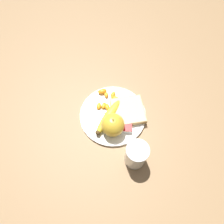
# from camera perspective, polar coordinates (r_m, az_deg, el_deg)

# --- Properties ---
(ground_plane) EXTENTS (3.00, 3.00, 0.00)m
(ground_plane) POSITION_cam_1_polar(r_m,az_deg,el_deg) (0.83, -0.00, -0.98)
(ground_plane) COLOR olive
(plate) EXTENTS (0.25, 0.25, 0.01)m
(plate) POSITION_cam_1_polar(r_m,az_deg,el_deg) (0.82, -0.00, -0.74)
(plate) COLOR white
(plate) RESTS_ON ground_plane
(juice_glass) EXTENTS (0.07, 0.07, 0.11)m
(juice_glass) POSITION_cam_1_polar(r_m,az_deg,el_deg) (0.72, 6.01, -11.15)
(juice_glass) COLOR silver
(juice_glass) RESTS_ON ground_plane
(apple) EXTENTS (0.08, 0.08, 0.09)m
(apple) POSITION_cam_1_polar(r_m,az_deg,el_deg) (0.75, -0.15, -3.39)
(apple) COLOR gold
(apple) RESTS_ON plate
(banana) EXTENTS (0.11, 0.15, 0.03)m
(banana) POSITION_cam_1_polar(r_m,az_deg,el_deg) (0.79, -1.24, -1.33)
(banana) COLOR yellow
(banana) RESTS_ON plate
(bread_slice) EXTENTS (0.14, 0.13, 0.02)m
(bread_slice) POSITION_cam_1_polar(r_m,az_deg,el_deg) (0.81, 3.90, 0.26)
(bread_slice) COLOR #AB8751
(bread_slice) RESTS_ON plate
(fork) EXTENTS (0.17, 0.03, 0.00)m
(fork) POSITION_cam_1_polar(r_m,az_deg,el_deg) (0.82, -0.41, 0.09)
(fork) COLOR silver
(fork) RESTS_ON plate
(jam_packet) EXTENTS (0.05, 0.04, 0.02)m
(jam_packet) POSITION_cam_1_polar(r_m,az_deg,el_deg) (0.78, 3.25, -4.03)
(jam_packet) COLOR silver
(jam_packet) RESTS_ON plate
(orange_segment_0) EXTENTS (0.03, 0.03, 0.02)m
(orange_segment_0) POSITION_cam_1_polar(r_m,az_deg,el_deg) (0.82, -1.50, 1.28)
(orange_segment_0) COLOR orange
(orange_segment_0) RESTS_ON plate
(orange_segment_1) EXTENTS (0.03, 0.03, 0.02)m
(orange_segment_1) POSITION_cam_1_polar(r_m,az_deg,el_deg) (0.82, -2.40, 1.64)
(orange_segment_1) COLOR orange
(orange_segment_1) RESTS_ON plate
(orange_segment_2) EXTENTS (0.03, 0.03, 0.01)m
(orange_segment_2) POSITION_cam_1_polar(r_m,az_deg,el_deg) (0.85, -0.11, 4.55)
(orange_segment_2) COLOR orange
(orange_segment_2) RESTS_ON plate
(orange_segment_3) EXTENTS (0.02, 0.03, 0.02)m
(orange_segment_3) POSITION_cam_1_polar(r_m,az_deg,el_deg) (0.82, -3.71, 1.52)
(orange_segment_3) COLOR orange
(orange_segment_3) RESTS_ON plate
(orange_segment_4) EXTENTS (0.04, 0.03, 0.02)m
(orange_segment_4) POSITION_cam_1_polar(r_m,az_deg,el_deg) (0.85, -2.77, 5.37)
(orange_segment_4) COLOR orange
(orange_segment_4) RESTS_ON plate
(orange_segment_5) EXTENTS (0.04, 0.03, 0.02)m
(orange_segment_5) POSITION_cam_1_polar(r_m,az_deg,el_deg) (0.84, 0.65, 3.47)
(orange_segment_5) COLOR orange
(orange_segment_5) RESTS_ON plate
(orange_segment_6) EXTENTS (0.02, 0.03, 0.02)m
(orange_segment_6) POSITION_cam_1_polar(r_m,az_deg,el_deg) (0.82, -0.08, 1.17)
(orange_segment_6) COLOR orange
(orange_segment_6) RESTS_ON plate
(orange_segment_7) EXTENTS (0.02, 0.03, 0.01)m
(orange_segment_7) POSITION_cam_1_polar(r_m,az_deg,el_deg) (0.85, -1.77, 4.50)
(orange_segment_7) COLOR orange
(orange_segment_7) RESTS_ON plate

